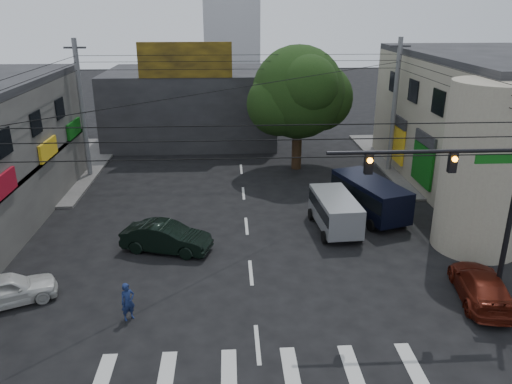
{
  "coord_description": "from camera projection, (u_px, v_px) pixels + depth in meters",
  "views": [
    {
      "loc": [
        -0.86,
        -17.39,
        11.04
      ],
      "look_at": [
        0.34,
        4.0,
        3.06
      ],
      "focal_mm": 35.0,
      "sensor_mm": 36.0,
      "label": 1
    }
  ],
  "objects": [
    {
      "name": "ground",
      "position": [
        253.0,
        297.0,
        20.16
      ],
      "size": [
        160.0,
        160.0,
        0.0
      ],
      "primitive_type": "plane",
      "color": "black",
      "rests_on": "ground"
    },
    {
      "name": "sidewalk_far_right",
      "position": [
        477.0,
        160.0,
        37.93
      ],
      "size": [
        16.0,
        16.0,
        0.15
      ],
      "primitive_type": "cube",
      "color": "#514F4C",
      "rests_on": "ground"
    },
    {
      "name": "corner_column",
      "position": [
        485.0,
        168.0,
        23.09
      ],
      "size": [
        4.0,
        4.0,
        8.0
      ],
      "primitive_type": "cylinder",
      "color": "gray",
      "rests_on": "ground"
    },
    {
      "name": "building_far",
      "position": [
        192.0,
        105.0,
        43.23
      ],
      "size": [
        14.0,
        10.0,
        6.0
      ],
      "primitive_type": "cube",
      "color": "#232326",
      "rests_on": "ground"
    },
    {
      "name": "billboard",
      "position": [
        185.0,
        60.0,
        37.15
      ],
      "size": [
        7.0,
        0.3,
        2.6
      ],
      "primitive_type": "cube",
      "color": "olive",
      "rests_on": "building_far"
    },
    {
      "name": "street_tree",
      "position": [
        298.0,
        93.0,
        34.37
      ],
      "size": [
        6.4,
        6.4,
        8.7
      ],
      "color": "black",
      "rests_on": "ground"
    },
    {
      "name": "traffic_gantry",
      "position": [
        471.0,
        190.0,
        17.95
      ],
      "size": [
        7.1,
        0.35,
        7.2
      ],
      "color": "black",
      "rests_on": "ground"
    },
    {
      "name": "utility_pole_far_left",
      "position": [
        82.0,
        110.0,
        32.98
      ],
      "size": [
        0.32,
        0.32,
        9.2
      ],
      "primitive_type": "cylinder",
      "color": "#59595B",
      "rests_on": "ground"
    },
    {
      "name": "utility_pole_far_right",
      "position": [
        394.0,
        107.0,
        34.08
      ],
      "size": [
        0.32,
        0.32,
        9.2
      ],
      "primitive_type": "cylinder",
      "color": "#59595B",
      "rests_on": "ground"
    },
    {
      "name": "dark_sedan",
      "position": [
        166.0,
        237.0,
        23.78
      ],
      "size": [
        3.76,
        5.05,
        1.4
      ],
      "primitive_type": "imported",
      "rotation": [
        0.0,
        0.0,
        1.29
      ],
      "color": "black",
      "rests_on": "ground"
    },
    {
      "name": "white_compact",
      "position": [
        6.0,
        290.0,
        19.52
      ],
      "size": [
        4.31,
        4.86,
        1.27
      ],
      "primitive_type": "imported",
      "rotation": [
        0.0,
        0.0,
        2.0
      ],
      "color": "silver",
      "rests_on": "ground"
    },
    {
      "name": "maroon_sedan",
      "position": [
        481.0,
        286.0,
        19.79
      ],
      "size": [
        3.38,
        5.03,
        1.27
      ],
      "primitive_type": "imported",
      "rotation": [
        0.0,
        0.0,
        2.96
      ],
      "color": "#51150B",
      "rests_on": "ground"
    },
    {
      "name": "silver_minivan",
      "position": [
        335.0,
        214.0,
        25.94
      ],
      "size": [
        4.56,
        2.38,
        1.86
      ],
      "primitive_type": null,
      "rotation": [
        0.0,
        0.0,
        1.64
      ],
      "color": "gray",
      "rests_on": "ground"
    },
    {
      "name": "navy_van",
      "position": [
        370.0,
        199.0,
        27.66
      ],
      "size": [
        6.37,
        5.02,
        2.09
      ],
      "primitive_type": null,
      "rotation": [
        0.0,
        0.0,
        1.88
      ],
      "color": "black",
      "rests_on": "ground"
    },
    {
      "name": "traffic_officer",
      "position": [
        128.0,
        302.0,
        18.52
      ],
      "size": [
        0.89,
        0.88,
        1.5
      ],
      "primitive_type": "imported",
      "rotation": [
        0.0,
        0.0,
        0.64
      ],
      "color": "#16234F",
      "rests_on": "ground"
    }
  ]
}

